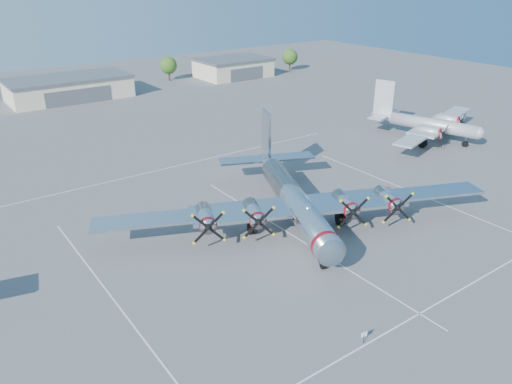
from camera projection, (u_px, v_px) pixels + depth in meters
ground at (273, 224)px, 62.00m from camera, size 260.00×260.00×0.00m
parking_lines at (282, 229)px, 60.70m from camera, size 60.00×50.08×0.01m
hangar_center at (69, 88)px, 121.74m from camera, size 28.60×14.60×5.40m
hangar_east at (233, 67)px, 147.36m from camera, size 20.60×14.60×5.40m
tree_east at (169, 66)px, 141.62m from camera, size 4.80×4.80×6.64m
tree_far_east at (290, 57)px, 155.97m from camera, size 4.80×4.80×6.64m
main_bomber_b29 at (292, 221)px, 62.62m from camera, size 56.55×48.57×10.53m
twin_engine_east at (425, 139)px, 93.10m from camera, size 36.23×30.29×9.88m
info_placard at (364, 336)px, 41.75m from camera, size 0.59×0.14×1.12m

